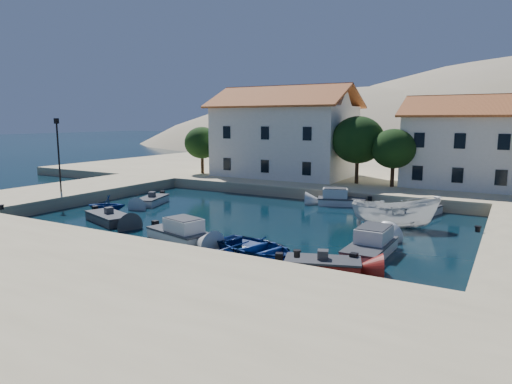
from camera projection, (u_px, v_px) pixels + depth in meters
ground at (151, 257)px, 23.86m from camera, size 400.00×400.00×0.00m
quay_south at (49, 283)px, 18.63m from camera, size 52.00×12.00×1.00m
quay_west at (70, 193)px, 41.65m from camera, size 8.00×20.00×1.00m
quay_north at (380, 175)px, 55.41m from camera, size 80.00×36.00×1.00m
building_left at (285, 130)px, 49.89m from camera, size 14.70×9.45×9.70m
building_mid at (465, 140)px, 42.06m from camera, size 10.50×8.40×8.30m
trees at (373, 144)px, 42.74m from camera, size 37.30×5.30×6.45m
lamppost at (58, 148)px, 38.53m from camera, size 0.35×0.25×6.22m
bollards at (235, 227)px, 25.63m from camera, size 29.36×9.56×0.30m
motorboat_grey_sw at (109, 218)px, 31.97m from camera, size 4.52×3.07×1.25m
cabin_cruiser_south at (178, 232)px, 27.16m from camera, size 4.49×2.80×1.60m
rowboat_south at (256, 256)px, 24.11m from camera, size 6.14×5.09×1.10m
motorboat_red_se at (323, 266)px, 21.53m from camera, size 3.86×2.67×1.25m
cabin_cruiser_east at (370, 246)px, 24.12m from camera, size 1.93×4.60×1.60m
boat_east at (395, 228)px, 30.20m from camera, size 6.14×4.52×2.23m
motorboat_white_ne at (421, 211)px, 34.30m from camera, size 2.64×4.04×1.25m
rowboat_west at (107, 212)px, 35.43m from camera, size 3.65×3.49×1.49m
motorboat_white_west at (152, 201)px, 38.79m from camera, size 2.62×3.95×1.25m
cabin_cruiser_north at (342, 200)px, 38.24m from camera, size 4.24×2.83×1.60m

